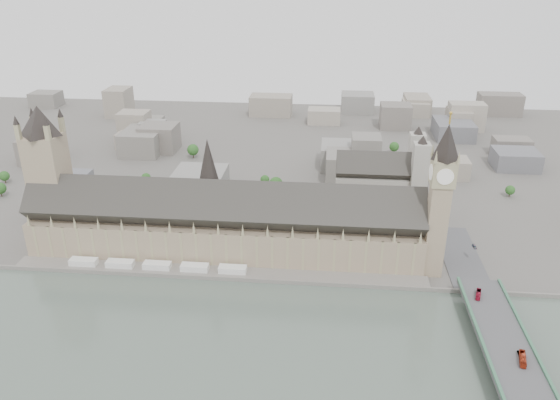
# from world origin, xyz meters

# --- Properties ---
(ground) EXTENTS (900.00, 900.00, 0.00)m
(ground) POSITION_xyz_m (0.00, 0.00, 0.00)
(ground) COLOR #595651
(ground) RESTS_ON ground
(embankment_wall) EXTENTS (600.00, 1.50, 3.00)m
(embankment_wall) POSITION_xyz_m (0.00, -15.00, 1.50)
(embankment_wall) COLOR slate
(embankment_wall) RESTS_ON ground
(river_terrace) EXTENTS (270.00, 15.00, 2.00)m
(river_terrace) POSITION_xyz_m (0.00, -7.50, 1.00)
(river_terrace) COLOR slate
(river_terrace) RESTS_ON ground
(terrace_tents) EXTENTS (118.00, 7.00, 4.00)m
(terrace_tents) POSITION_xyz_m (-40.00, -7.00, 4.00)
(terrace_tents) COLOR white
(terrace_tents) RESTS_ON river_terrace
(palace_of_westminster) EXTENTS (265.00, 40.73, 55.44)m
(palace_of_westminster) POSITION_xyz_m (0.00, 19.70, 22.71)
(palace_of_westminster) COLOR gray
(palace_of_westminster) RESTS_ON ground
(elizabeth_tower) EXTENTS (17.00, 17.00, 107.50)m
(elizabeth_tower) POSITION_xyz_m (138.00, 8.00, 58.09)
(elizabeth_tower) COLOR gray
(elizabeth_tower) RESTS_ON ground
(victoria_tower) EXTENTS (30.00, 30.00, 100.00)m
(victoria_tower) POSITION_xyz_m (-122.00, 26.00, 55.20)
(victoria_tower) COLOR gray
(victoria_tower) RESTS_ON ground
(central_tower) EXTENTS (13.00, 13.00, 48.00)m
(central_tower) POSITION_xyz_m (-10.00, 26.00, 57.92)
(central_tower) COLOR gray
(central_tower) RESTS_ON ground
(westminster_bridge) EXTENTS (25.00, 325.00, 10.25)m
(westminster_bridge) POSITION_xyz_m (162.00, -87.50, 5.12)
(westminster_bridge) COLOR #474749
(westminster_bridge) RESTS_ON ground
(westminster_abbey) EXTENTS (68.00, 36.00, 64.00)m
(westminster_abbey) POSITION_xyz_m (110.92, 95.00, 25.08)
(westminster_abbey) COLOR #9F9B8F
(westminster_abbey) RESTS_ON ground
(city_skyline_inland) EXTENTS (720.00, 360.00, 38.00)m
(city_skyline_inland) POSITION_xyz_m (0.00, 245.00, 19.00)
(city_skyline_inland) COLOR gray
(city_skyline_inland) RESTS_ON ground
(park_trees) EXTENTS (110.00, 30.00, 15.00)m
(park_trees) POSITION_xyz_m (-10.00, 60.00, 7.50)
(park_trees) COLOR #254D1B
(park_trees) RESTS_ON ground
(red_bus_north) EXTENTS (5.17, 10.62, 2.88)m
(red_bus_north) POSITION_xyz_m (157.61, -33.13, 11.69)
(red_bus_north) COLOR maroon
(red_bus_north) RESTS_ON westminster_bridge
(red_bus_south) EXTENTS (5.36, 12.07, 3.27)m
(red_bus_south) POSITION_xyz_m (165.77, -87.83, 11.89)
(red_bus_south) COLOR #A32C14
(red_bus_south) RESTS_ON westminster_bridge
(car_silver) EXTENTS (1.55, 4.10, 1.33)m
(car_silver) POSITION_xyz_m (166.07, -82.82, 10.92)
(car_silver) COLOR gray
(car_silver) RESTS_ON westminster_bridge
(car_approach) EXTENTS (3.07, 5.67, 1.56)m
(car_approach) POSITION_xyz_m (168.69, 25.80, 11.03)
(car_approach) COLOR gray
(car_approach) RESTS_ON westminster_bridge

